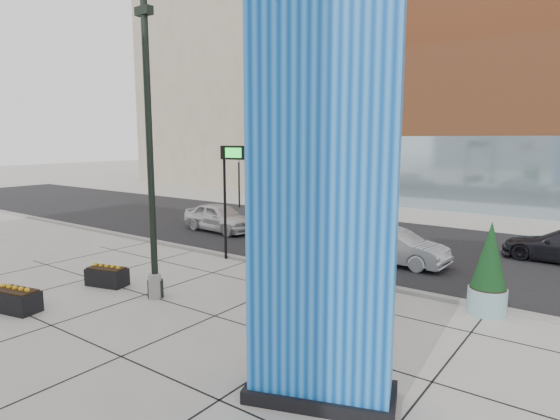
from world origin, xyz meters
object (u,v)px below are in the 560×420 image
Objects in this scene: car_white_west at (220,218)px; car_silver_mid at (394,247)px; overhead_street_sign at (239,163)px; lamp_post at (151,180)px; blue_pylon at (324,161)px; concrete_bollard at (155,286)px; public_art_sculpture at (296,260)px.

car_white_west is 1.05× the size of car_silver_mid.
car_white_west is at bearing 135.50° from overhead_street_sign.
lamp_post is 4.80m from overhead_street_sign.
overhead_street_sign is at bearing -124.37° from car_white_west.
blue_pylon reaches higher than lamp_post.
concrete_bollard is at bearing 145.55° from blue_pylon.
overhead_street_sign is at bearing 98.54° from concrete_bollard.
blue_pylon is 5.97m from public_art_sculpture.
lamp_post is at bearing 153.91° from car_silver_mid.
lamp_post is 1.93× the size of overhead_street_sign.
concrete_bollard is at bearing -86.67° from overhead_street_sign.
concrete_bollard is 10.43m from car_white_west.
public_art_sculpture reaches higher than concrete_bollard.
concrete_bollard is 0.17× the size of overhead_street_sign.
lamp_post is at bearing 130.60° from concrete_bollard.
overhead_street_sign reaches higher than concrete_bollard.
lamp_post reaches higher than public_art_sculpture.
public_art_sculpture reaches higher than car_silver_mid.
public_art_sculpture is 1.24× the size of car_silver_mid.
public_art_sculpture is 11.52m from car_white_west.
overhead_street_sign is (-0.66, 4.74, 0.31)m from lamp_post.
overhead_street_sign is 7.05m from car_white_west.
car_silver_mid is (4.37, 8.04, 0.30)m from concrete_bollard.
concrete_bollard is at bearing -142.61° from car_white_west.
blue_pylon reaches higher than concrete_bollard.
overhead_street_sign is at bearing 97.98° from lamp_post.
overhead_street_sign is at bearing 119.52° from blue_pylon.
public_art_sculpture is 6.74× the size of concrete_bollard.
concrete_bollard is at bearing -49.40° from lamp_post.
car_silver_mid is at bearing 81.59° from public_art_sculpture.
car_silver_mid is at bearing 61.49° from concrete_bollard.
lamp_post is 2.15× the size of car_silver_mid.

